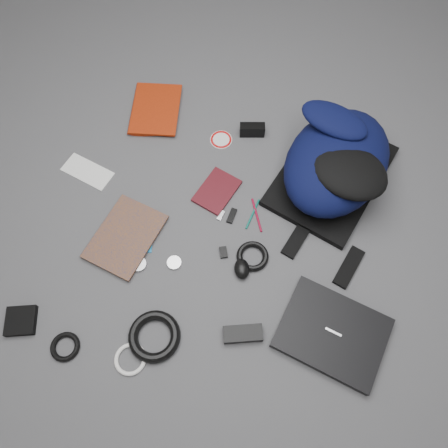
% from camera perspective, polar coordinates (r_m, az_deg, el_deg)
% --- Properties ---
extents(ground, '(4.00, 4.00, 0.00)m').
position_cam_1_polar(ground, '(1.55, 0.00, -0.31)').
color(ground, '#4F4F51').
rests_on(ground, ground).
extents(backpack, '(0.53, 0.62, 0.22)m').
position_cam_1_polar(backpack, '(1.60, 14.52, 7.91)').
color(backpack, black).
rests_on(backpack, ground).
extents(laptop, '(0.38, 0.33, 0.03)m').
position_cam_1_polar(laptop, '(1.46, 13.96, -13.65)').
color(laptop, black).
rests_on(laptop, ground).
extents(textbook_red, '(0.22, 0.28, 0.03)m').
position_cam_1_polar(textbook_red, '(1.85, -11.92, 14.55)').
color(textbook_red, maroon).
rests_on(textbook_red, ground).
extents(comic_book, '(0.26, 0.31, 0.02)m').
position_cam_1_polar(comic_book, '(1.60, -15.66, -0.16)').
color(comic_book, '#B9600D').
rests_on(comic_book, ground).
extents(envelope, '(0.21, 0.14, 0.00)m').
position_cam_1_polar(envelope, '(1.74, -17.40, 6.56)').
color(envelope, white).
rests_on(envelope, ground).
extents(dvd_case, '(0.17, 0.20, 0.01)m').
position_cam_1_polar(dvd_case, '(1.61, -0.94, 4.33)').
color(dvd_case, '#3F0C11').
rests_on(dvd_case, ground).
extents(compact_camera, '(0.10, 0.05, 0.05)m').
position_cam_1_polar(compact_camera, '(1.74, 3.71, 12.17)').
color(compact_camera, black).
rests_on(compact_camera, ground).
extents(sticker_disc, '(0.10, 0.10, 0.00)m').
position_cam_1_polar(sticker_disc, '(1.74, -0.38, 10.95)').
color(sticker_disc, white).
rests_on(sticker_disc, ground).
extents(pen_teal, '(0.03, 0.12, 0.01)m').
position_cam_1_polar(pen_teal, '(1.57, 3.76, 1.31)').
color(pen_teal, '#0B6555').
rests_on(pen_teal, ground).
extents(pen_red, '(0.06, 0.13, 0.01)m').
position_cam_1_polar(pen_red, '(1.57, 4.30, 1.17)').
color(pen_red, maroon).
rests_on(pen_red, ground).
extents(id_badge, '(0.07, 0.09, 0.00)m').
position_cam_1_polar(id_badge, '(1.55, -10.33, -2.19)').
color(id_badge, '#1776B2').
rests_on(id_badge, ground).
extents(usb_black, '(0.03, 0.06, 0.01)m').
position_cam_1_polar(usb_black, '(1.56, 1.02, 1.08)').
color(usb_black, black).
rests_on(usb_black, ground).
extents(usb_silver, '(0.02, 0.04, 0.01)m').
position_cam_1_polar(usb_silver, '(1.56, -0.43, 1.12)').
color(usb_silver, silver).
rests_on(usb_silver, ground).
extents(key_fob, '(0.04, 0.05, 0.01)m').
position_cam_1_polar(key_fob, '(1.51, -0.07, -3.73)').
color(key_fob, black).
rests_on(key_fob, ground).
extents(mouse, '(0.07, 0.08, 0.04)m').
position_cam_1_polar(mouse, '(1.47, 2.34, -5.87)').
color(mouse, black).
rests_on(mouse, ground).
extents(headphone_left, '(0.06, 0.06, 0.01)m').
position_cam_1_polar(headphone_left, '(1.50, -6.52, -5.06)').
color(headphone_left, silver).
rests_on(headphone_left, ground).
extents(headphone_right, '(0.07, 0.07, 0.01)m').
position_cam_1_polar(headphone_right, '(1.52, -11.09, -5.18)').
color(headphone_right, '#A9A9AB').
rests_on(headphone_right, ground).
extents(cable_coil, '(0.14, 0.14, 0.02)m').
position_cam_1_polar(cable_coil, '(1.50, 3.75, -4.22)').
color(cable_coil, black).
rests_on(cable_coil, ground).
extents(power_brick, '(0.13, 0.08, 0.03)m').
position_cam_1_polar(power_brick, '(1.42, 2.48, -14.13)').
color(power_brick, black).
rests_on(power_brick, ground).
extents(power_cord_coil, '(0.19, 0.19, 0.03)m').
position_cam_1_polar(power_cord_coil, '(1.43, -9.08, -14.28)').
color(power_cord_coil, black).
rests_on(power_cord_coil, ground).
extents(pouch, '(0.11, 0.11, 0.02)m').
position_cam_1_polar(pouch, '(1.57, -25.00, -11.38)').
color(pouch, black).
rests_on(pouch, ground).
extents(earbud_coil, '(0.12, 0.12, 0.02)m').
position_cam_1_polar(earbud_coil, '(1.50, -20.03, -14.83)').
color(earbud_coil, black).
rests_on(earbud_coil, ground).
extents(white_cable_coil, '(0.12, 0.12, 0.01)m').
position_cam_1_polar(white_cable_coil, '(1.45, -12.15, -16.88)').
color(white_cable_coil, white).
rests_on(white_cable_coil, ground).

